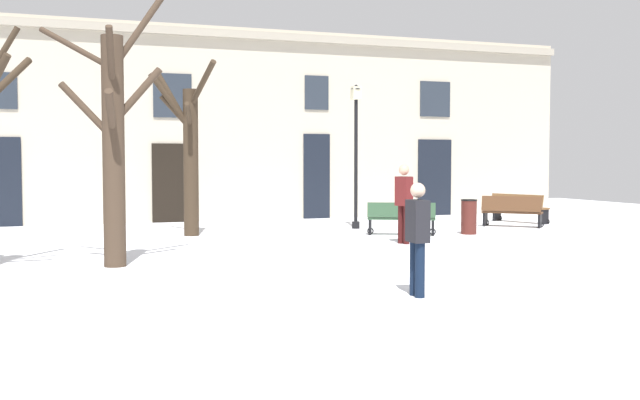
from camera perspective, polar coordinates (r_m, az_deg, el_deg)
name	(u,v)px	position (r m, az deg, el deg)	size (l,w,h in m)	color
ground_plane	(355,262)	(13.71, 2.73, -4.87)	(37.61, 37.61, 0.00)	white
building_facade	(237,123)	(23.52, -6.54, 6.05)	(23.50, 0.60, 6.15)	#BCB29E
tree_near_facade	(189,150)	(18.62, -10.28, 3.88)	(1.53, 1.85, 4.33)	#382B1E
tree_center	(114,138)	(13.47, -15.94, 4.68)	(2.35, 1.93, 5.12)	#423326
streetlamp	(356,141)	(20.36, 2.85, 4.66)	(0.30, 0.30, 4.04)	black
litter_bin	(469,217)	(19.21, 11.64, -1.29)	(0.43, 0.43, 0.90)	#4C1E19
bench_facing_shops	(401,218)	(18.64, 6.42, -1.42)	(1.74, 1.14, 0.85)	#2D4C33
bench_far_corner	(512,212)	(21.56, 14.87, -0.89)	(1.57, 1.52, 0.90)	#51331E
bench_near_lamp	(519,207)	(23.19, 15.39, -0.55)	(1.07, 1.91, 0.89)	brown
person_crossing_plaza	(417,234)	(10.18, 7.68, -2.68)	(0.24, 0.39, 1.59)	black
person_near_bench	(404,199)	(16.66, 6.61, 0.04)	(0.33, 0.43, 1.82)	#350F0F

